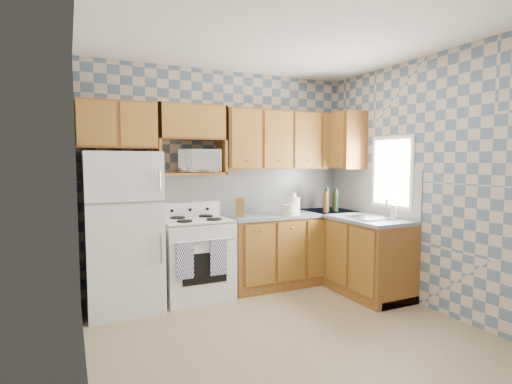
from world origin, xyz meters
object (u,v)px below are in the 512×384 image
electric_kettle (293,206)px  stove_body (196,259)px  microwave (199,161)px  refrigerator (123,231)px

electric_kettle → stove_body: bearing=174.5°
microwave → electric_kettle: size_ratio=2.31×
electric_kettle → refrigerator: bearing=177.4°
stove_body → electric_kettle: (1.23, -0.12, 0.58)m
refrigerator → microwave: bearing=10.7°
microwave → electric_kettle: (1.14, -0.26, -0.56)m
stove_body → electric_kettle: 1.36m
electric_kettle → microwave: bearing=167.0°
microwave → electric_kettle: 1.29m
refrigerator → electric_kettle: 2.04m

